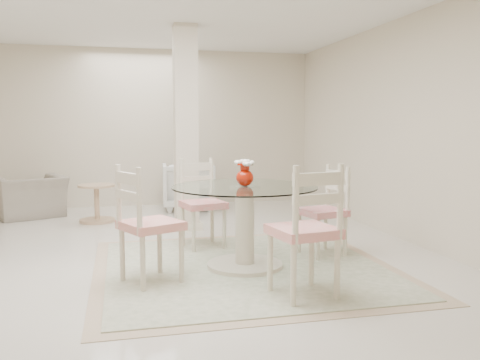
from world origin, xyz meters
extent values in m
plane|color=beige|center=(0.00, 0.00, 0.00)|extent=(7.00, 7.00, 0.00)
cube|color=beige|center=(0.00, 3.50, 1.35)|extent=(6.00, 0.02, 2.70)
cube|color=beige|center=(0.00, -3.50, 1.35)|extent=(6.00, 0.02, 2.70)
cube|color=beige|center=(3.00, 0.00, 1.35)|extent=(0.02, 7.00, 2.70)
cube|color=beige|center=(0.50, 1.30, 1.35)|extent=(0.30, 0.30, 2.70)
cube|color=tan|center=(0.80, -0.76, 0.00)|extent=(2.88, 2.88, 0.01)
cube|color=beige|center=(0.80, -0.76, 0.01)|extent=(2.64, 2.64, 0.01)
cylinder|color=beige|center=(0.80, -0.76, 0.03)|extent=(0.74, 0.74, 0.05)
cylinder|color=beige|center=(0.80, -0.76, 0.42)|extent=(0.18, 0.18, 0.76)
cylinder|color=beige|center=(0.80, -0.76, 0.78)|extent=(0.30, 0.30, 0.03)
cylinder|color=white|center=(0.80, -0.76, 0.81)|extent=(1.41, 1.41, 0.01)
ellipsoid|color=#A31505|center=(0.80, -0.76, 0.89)|extent=(0.17, 0.17, 0.16)
cylinder|color=#A31505|center=(0.80, -0.76, 0.99)|extent=(0.09, 0.09, 0.05)
cylinder|color=#A31505|center=(0.80, -0.76, 1.02)|extent=(0.15, 0.15, 0.02)
ellipsoid|color=white|center=(0.80, -0.76, 1.05)|extent=(0.10, 0.10, 0.04)
ellipsoid|color=white|center=(0.85, -0.74, 1.03)|extent=(0.10, 0.10, 0.04)
ellipsoid|color=white|center=(0.75, -0.73, 1.04)|extent=(0.10, 0.10, 0.04)
ellipsoid|color=white|center=(0.81, -0.81, 1.03)|extent=(0.10, 0.10, 0.04)
cylinder|color=beige|center=(1.51, -0.37, 0.22)|extent=(0.04, 0.04, 0.45)
cylinder|color=beige|center=(1.59, -0.71, 0.22)|extent=(0.04, 0.04, 0.45)
cylinder|color=beige|center=(1.84, -0.29, 0.22)|extent=(0.04, 0.04, 0.45)
cylinder|color=beige|center=(1.92, -0.63, 0.22)|extent=(0.04, 0.04, 0.45)
cube|color=#B51318|center=(1.72, -0.50, 0.48)|extent=(0.51, 0.51, 0.07)
cube|color=beige|center=(1.90, -0.45, 0.80)|extent=(0.13, 0.39, 0.52)
cylinder|color=beige|center=(0.40, -0.06, 0.23)|extent=(0.04, 0.04, 0.47)
cylinder|color=beige|center=(0.76, 0.01, 0.23)|extent=(0.04, 0.04, 0.47)
cylinder|color=beige|center=(0.32, 0.30, 0.23)|extent=(0.04, 0.04, 0.47)
cylinder|color=beige|center=(0.68, 0.37, 0.23)|extent=(0.04, 0.04, 0.47)
cube|color=red|center=(0.54, 0.16, 0.50)|extent=(0.53, 0.53, 0.07)
cube|color=beige|center=(0.50, 0.36, 0.84)|extent=(0.41, 0.13, 0.55)
cylinder|color=beige|center=(0.14, -1.11, 0.24)|extent=(0.05, 0.05, 0.49)
cylinder|color=beige|center=(-0.02, -0.77, 0.24)|extent=(0.05, 0.05, 0.49)
cylinder|color=beige|center=(-0.20, -1.27, 0.24)|extent=(0.05, 0.05, 0.49)
cylinder|color=beige|center=(-0.37, -0.93, 0.24)|extent=(0.05, 0.05, 0.49)
cube|color=red|center=(-0.11, -1.02, 0.52)|extent=(0.62, 0.62, 0.07)
cube|color=beige|center=(-0.30, -1.11, 0.88)|extent=(0.22, 0.40, 0.57)
cylinder|color=beige|center=(1.22, -1.44, 0.25)|extent=(0.05, 0.05, 0.51)
cylinder|color=beige|center=(0.83, -1.51, 0.25)|extent=(0.05, 0.05, 0.51)
cylinder|color=beige|center=(1.29, -1.83, 0.25)|extent=(0.05, 0.05, 0.51)
cylinder|color=beige|center=(0.90, -1.90, 0.25)|extent=(0.05, 0.05, 0.51)
cube|color=red|center=(1.06, -1.67, 0.54)|extent=(0.56, 0.56, 0.08)
cube|color=beige|center=(1.10, -1.89, 0.91)|extent=(0.44, 0.12, 0.59)
imported|color=gray|center=(-1.71, 2.72, 0.31)|extent=(1.22, 1.16, 0.63)
imported|color=white|center=(0.74, 2.92, 0.39)|extent=(0.89, 0.91, 0.78)
cylinder|color=tan|center=(-0.70, 2.08, 0.02)|extent=(0.50, 0.50, 0.04)
cylinder|color=tan|center=(-0.70, 2.08, 0.27)|extent=(0.07, 0.07, 0.48)
cylinder|color=tan|center=(-0.70, 2.08, 0.53)|extent=(0.52, 0.52, 0.03)
camera|label=1|loc=(-0.37, -5.47, 1.39)|focal=38.00mm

